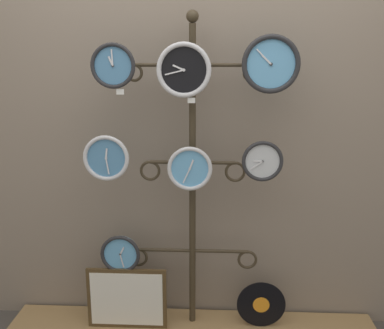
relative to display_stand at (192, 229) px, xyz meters
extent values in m
cube|color=gray|center=(0.00, 0.16, 0.74)|extent=(4.40, 0.04, 2.80)
cylinder|color=#382D1E|center=(0.00, 0.00, -0.65)|extent=(0.35, 0.35, 0.02)
cylinder|color=#382D1E|center=(0.00, 0.00, 0.26)|extent=(0.04, 0.04, 1.79)
sphere|color=#382D1E|center=(0.00, 0.00, 1.18)|extent=(0.07, 0.07, 0.07)
cylinder|color=#382D1E|center=(-0.16, 0.00, 0.93)|extent=(0.32, 0.02, 0.02)
torus|color=#382D1E|center=(-0.32, 0.00, 0.89)|extent=(0.10, 0.02, 0.10)
cylinder|color=#382D1E|center=(0.16, 0.00, 0.93)|extent=(0.32, 0.02, 0.02)
torus|color=#382D1E|center=(0.32, 0.00, 0.89)|extent=(0.10, 0.02, 0.10)
cylinder|color=#382D1E|center=(-0.12, 0.00, 0.40)|extent=(0.24, 0.02, 0.02)
torus|color=#382D1E|center=(-0.24, 0.00, 0.35)|extent=(0.12, 0.02, 0.12)
cylinder|color=#382D1E|center=(0.12, 0.00, 0.40)|extent=(0.24, 0.02, 0.02)
torus|color=#382D1E|center=(0.24, 0.00, 0.35)|extent=(0.12, 0.02, 0.12)
cylinder|color=#382D1E|center=(-0.16, 0.00, -0.14)|extent=(0.32, 0.02, 0.02)
torus|color=#382D1E|center=(-0.32, 0.00, -0.19)|extent=(0.12, 0.02, 0.12)
cylinder|color=#382D1E|center=(0.16, 0.00, -0.14)|extent=(0.32, 0.02, 0.02)
torus|color=#382D1E|center=(0.32, 0.00, -0.19)|extent=(0.12, 0.02, 0.12)
cylinder|color=#4C84B2|center=(-0.40, -0.10, 0.93)|extent=(0.21, 0.02, 0.21)
torus|color=#262628|center=(-0.40, -0.12, 0.93)|extent=(0.23, 0.02, 0.23)
cylinder|color=#262628|center=(-0.40, -0.12, 0.93)|extent=(0.01, 0.01, 0.01)
cube|color=silver|center=(-0.41, -0.12, 0.96)|extent=(0.03, 0.00, 0.05)
cube|color=silver|center=(-0.41, -0.12, 0.97)|extent=(0.01, 0.00, 0.08)
cylinder|color=black|center=(-0.04, -0.10, 0.91)|extent=(0.26, 0.02, 0.26)
torus|color=silver|center=(-0.04, -0.12, 0.91)|extent=(0.28, 0.03, 0.28)
cylinder|color=silver|center=(-0.04, -0.12, 0.91)|extent=(0.02, 0.01, 0.02)
cube|color=silver|center=(-0.07, -0.12, 0.92)|extent=(0.06, 0.00, 0.03)
cube|color=silver|center=(-0.09, -0.12, 0.90)|extent=(0.10, 0.00, 0.03)
cylinder|color=#60A8DB|center=(0.41, -0.07, 0.94)|extent=(0.27, 0.02, 0.27)
torus|color=#262628|center=(0.41, -0.09, 0.94)|extent=(0.30, 0.03, 0.30)
cylinder|color=#262628|center=(0.41, -0.09, 0.94)|extent=(0.02, 0.01, 0.02)
cube|color=silver|center=(0.38, -0.09, 0.96)|extent=(0.05, 0.00, 0.05)
cube|color=silver|center=(0.37, -0.09, 0.98)|extent=(0.08, 0.00, 0.08)
cylinder|color=#4C84B2|center=(-0.46, -0.09, 0.44)|extent=(0.23, 0.02, 0.23)
torus|color=silver|center=(-0.46, -0.11, 0.44)|extent=(0.25, 0.02, 0.25)
cylinder|color=silver|center=(-0.46, -0.11, 0.44)|extent=(0.01, 0.01, 0.01)
cube|color=silver|center=(-0.46, -0.11, 0.47)|extent=(0.02, 0.00, 0.06)
cube|color=silver|center=(-0.46, -0.11, 0.40)|extent=(0.02, 0.00, 0.09)
cylinder|color=#60A8DB|center=(-0.01, -0.09, 0.39)|extent=(0.22, 0.02, 0.22)
torus|color=silver|center=(-0.01, -0.11, 0.39)|extent=(0.24, 0.02, 0.24)
cylinder|color=silver|center=(-0.01, -0.11, 0.39)|extent=(0.01, 0.01, 0.01)
cube|color=silver|center=(0.00, -0.11, 0.41)|extent=(0.03, 0.00, 0.05)
cube|color=silver|center=(-0.03, -0.11, 0.35)|extent=(0.04, 0.00, 0.08)
cylinder|color=silver|center=(0.38, -0.08, 0.43)|extent=(0.20, 0.02, 0.20)
torus|color=#262628|center=(0.38, -0.09, 0.43)|extent=(0.22, 0.02, 0.22)
cylinder|color=#262628|center=(0.38, -0.09, 0.43)|extent=(0.01, 0.01, 0.01)
cube|color=silver|center=(0.36, -0.09, 0.43)|extent=(0.05, 0.00, 0.01)
cube|color=silver|center=(0.35, -0.09, 0.41)|extent=(0.07, 0.00, 0.05)
cylinder|color=#60A8DB|center=(-0.41, -0.07, -0.13)|extent=(0.21, 0.02, 0.21)
torus|color=#262628|center=(-0.41, -0.08, -0.13)|extent=(0.23, 0.02, 0.23)
cylinder|color=#262628|center=(-0.41, -0.08, -0.13)|extent=(0.01, 0.01, 0.01)
cube|color=silver|center=(-0.40, -0.08, -0.11)|extent=(0.03, 0.00, 0.05)
cube|color=silver|center=(-0.40, -0.08, -0.17)|extent=(0.03, 0.00, 0.08)
cylinder|color=black|center=(0.41, -0.04, -0.45)|extent=(0.29, 0.01, 0.29)
cylinder|color=orange|center=(0.41, -0.05, -0.45)|extent=(0.10, 0.00, 0.10)
cube|color=#4C381E|center=(-0.38, -0.09, -0.41)|extent=(0.47, 0.02, 0.37)
cube|color=white|center=(-0.38, -0.10, -0.41)|extent=(0.43, 0.00, 0.33)
cube|color=white|center=(-0.37, -0.11, 0.80)|extent=(0.04, 0.00, 0.03)
cube|color=white|center=(0.00, -0.11, 0.76)|extent=(0.04, 0.00, 0.03)
camera|label=1|loc=(0.12, -2.45, 0.98)|focal=42.00mm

